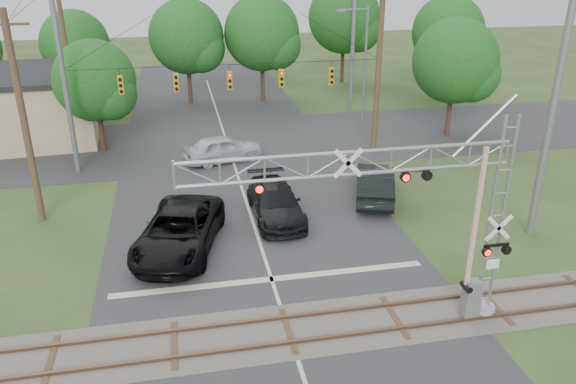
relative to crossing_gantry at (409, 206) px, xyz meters
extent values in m
plane|color=#2B3E1C|center=(-3.98, -1.64, -4.71)|extent=(160.00, 160.00, 0.00)
cube|color=#2C2C2E|center=(-3.98, 8.36, -4.70)|extent=(14.00, 90.00, 0.02)
cube|color=#2C2C2E|center=(-3.98, 22.36, -4.70)|extent=(90.00, 12.00, 0.02)
cube|color=#4E4944|center=(-3.98, 0.36, -4.69)|extent=(90.00, 3.20, 0.05)
cube|color=brown|center=(-3.98, -0.36, -4.62)|extent=(90.00, 0.12, 0.14)
cube|color=brown|center=(-3.98, 1.08, -4.62)|extent=(90.00, 0.12, 0.14)
cylinder|color=gray|center=(3.33, 0.06, -4.55)|extent=(0.95, 0.95, 0.32)
cube|color=silver|center=(3.28, -0.25, -2.44)|extent=(0.48, 0.03, 0.37)
cube|color=slate|center=(2.69, -0.15, -3.92)|extent=(0.58, 0.48, 1.59)
cube|color=red|center=(2.43, -0.15, -0.69)|extent=(0.15, 0.10, 5.29)
cylinder|color=slate|center=(-13.48, 18.36, 1.04)|extent=(0.32, 0.32, 11.50)
cylinder|color=#42321E|center=(5.52, 18.36, 1.04)|extent=(0.36, 0.36, 11.50)
cylinder|color=black|center=(-3.98, 18.36, 1.47)|extent=(19.00, 0.03, 0.03)
cube|color=#C68F0E|center=(-10.38, 18.36, 0.52)|extent=(0.30, 0.30, 1.10)
cube|color=#C68F0E|center=(-7.18, 18.36, 0.52)|extent=(0.30, 0.30, 1.10)
cube|color=#C68F0E|center=(-3.98, 18.36, 0.52)|extent=(0.30, 0.30, 1.10)
cube|color=#C68F0E|center=(-0.78, 18.36, 0.52)|extent=(0.30, 0.30, 1.10)
cube|color=#C68F0E|center=(2.42, 18.36, 0.52)|extent=(0.30, 0.30, 1.10)
imported|color=black|center=(-7.59, 7.23, -3.77)|extent=(4.83, 7.37, 1.88)
imported|color=black|center=(-2.76, 9.67, -3.88)|extent=(2.43, 5.78, 1.66)
imported|color=silver|center=(-4.56, 18.49, -3.86)|extent=(5.39, 3.23, 1.72)
imported|color=black|center=(2.96, 11.00, -3.80)|extent=(3.56, 5.84, 1.82)
cylinder|color=slate|center=(6.40, 23.49, -0.25)|extent=(0.20, 0.20, 8.92)
cylinder|color=slate|center=(5.41, 23.49, 4.01)|extent=(1.98, 0.12, 0.12)
cube|color=slate|center=(4.42, 23.49, 3.96)|extent=(0.59, 0.25, 0.15)
cylinder|color=#42321E|center=(-14.67, 27.29, 1.73)|extent=(0.34, 0.34, 12.88)
cylinder|color=slate|center=(7.18, 29.02, 1.05)|extent=(0.34, 0.34, 11.52)
cylinder|color=#42321E|center=(-14.34, 11.72, 0.39)|extent=(0.34, 0.34, 10.21)
cube|color=#42321E|center=(-14.34, 11.72, 4.80)|extent=(2.00, 0.12, 0.12)
cylinder|color=slate|center=(8.88, 5.52, 2.07)|extent=(0.34, 0.34, 13.56)
cylinder|color=#42321E|center=(9.39, 35.80, 1.33)|extent=(0.34, 0.34, 12.08)
cylinder|color=#3C271B|center=(-15.30, 35.39, -2.86)|extent=(0.36, 0.36, 3.71)
sphere|color=#154B18|center=(-15.30, 35.39, 0.51)|extent=(5.73, 5.73, 5.73)
cylinder|color=#3C271B|center=(-12.32, 22.07, -3.01)|extent=(0.36, 0.36, 3.40)
sphere|color=#154B18|center=(-12.32, 22.07, 0.08)|extent=(5.26, 5.26, 5.26)
cylinder|color=#3C271B|center=(-5.99, 34.15, -2.66)|extent=(0.36, 0.36, 4.11)
sphere|color=#154B18|center=(-5.99, 34.15, 1.07)|extent=(6.34, 6.34, 6.34)
cylinder|color=#3C271B|center=(0.44, 33.79, -2.60)|extent=(0.36, 0.36, 4.23)
sphere|color=#154B18|center=(0.44, 33.79, 1.24)|extent=(6.53, 6.53, 6.53)
cylinder|color=#3C271B|center=(9.66, 39.88, -2.43)|extent=(0.36, 0.36, 4.57)
sphere|color=#154B18|center=(9.66, 39.88, 1.73)|extent=(7.07, 7.07, 7.07)
cylinder|color=#3C271B|center=(12.04, 20.79, -2.79)|extent=(0.36, 0.36, 3.84)
sphere|color=#154B18|center=(12.04, 20.79, 0.70)|extent=(5.94, 5.94, 5.94)
cylinder|color=#3C271B|center=(17.11, 32.31, -2.64)|extent=(0.36, 0.36, 4.14)
sphere|color=#154B18|center=(17.11, 32.31, 1.12)|extent=(6.40, 6.40, 6.40)
camera|label=1|loc=(-7.24, -15.68, 7.73)|focal=35.00mm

